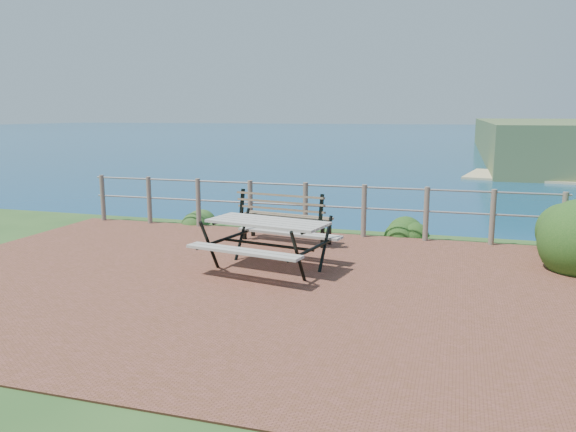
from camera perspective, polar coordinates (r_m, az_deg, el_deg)
name	(u,v)px	position (r m, az deg, el deg)	size (l,w,h in m)	color
ground	(243,282)	(7.98, -4.60, -6.68)	(10.00, 7.00, 0.12)	brown
ocean	(453,121)	(207.12, 16.39, 9.28)	(1200.00, 1200.00, 0.00)	navy
safety_railing	(305,205)	(10.95, 1.78, 1.10)	(9.40, 0.10, 1.00)	#6B5B4C
picnic_table	(268,240)	(8.38, -2.07, -2.43)	(1.88, 1.52, 0.75)	#A09B90
park_bench	(286,209)	(10.19, -0.19, 0.75)	(1.75, 0.70, 0.96)	brown
shrub_lip_west	(198,222)	(12.44, -9.14, -0.59)	(0.78, 0.78, 0.53)	#2E5921
shrub_lip_east	(408,234)	(11.28, 12.06, -1.82)	(0.74, 0.74, 0.47)	#174515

